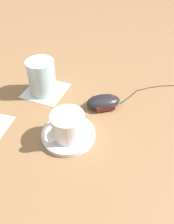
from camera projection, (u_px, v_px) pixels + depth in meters
ground_plane at (62, 108)px, 0.63m from camera, size 3.00×3.00×0.00m
saucer at (68, 134)px, 0.55m from camera, size 0.13×0.13×0.01m
coffee_cup at (67, 126)px, 0.52m from camera, size 0.10×0.08×0.06m
computer_mouse at (103, 102)px, 0.62m from camera, size 0.10×0.11×0.03m
mouse_cable at (157, 89)px, 0.69m from camera, size 0.17×0.23×0.00m
napkin_under_glass at (46, 90)px, 0.69m from camera, size 0.13×0.13×0.00m
drinking_glass at (42, 77)px, 0.65m from camera, size 0.08×0.08×0.10m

